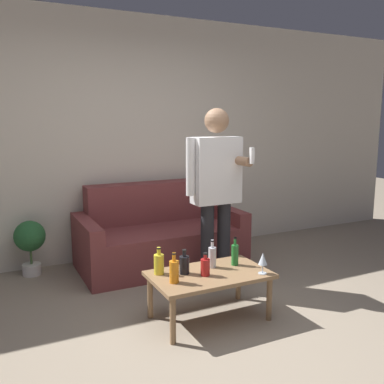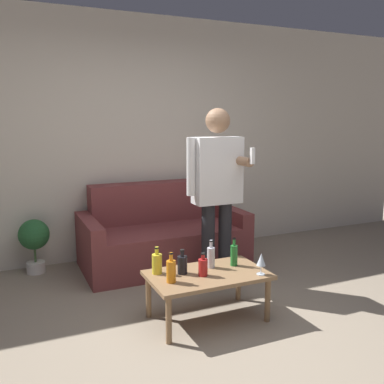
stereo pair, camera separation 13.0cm
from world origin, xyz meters
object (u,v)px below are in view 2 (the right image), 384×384
object	(u,v)px
coffee_table	(208,278)
person_standing_front	(217,185)
couch	(162,236)
bottle_orange	(182,264)

from	to	relation	value
coffee_table	person_standing_front	bearing A→B (deg)	57.08
coffee_table	person_standing_front	world-z (taller)	person_standing_front
couch	bottle_orange	bearing A→B (deg)	-103.20
couch	bottle_orange	size ratio (longest dim) A/B	8.83
coffee_table	person_standing_front	size ratio (longest dim) A/B	0.56
coffee_table	couch	bearing A→B (deg)	84.82
couch	coffee_table	xyz separation A→B (m)	(-0.13, -1.39, 0.03)
couch	bottle_orange	world-z (taller)	couch
coffee_table	person_standing_front	distance (m)	0.93
bottle_orange	couch	bearing A→B (deg)	76.80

